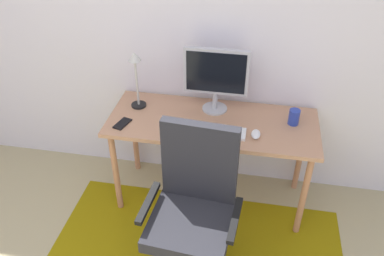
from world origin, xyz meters
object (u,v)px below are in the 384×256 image
desk_lamp (136,72)px  coffee_cup (294,117)px  desk (212,130)px  computer_mouse (256,134)px  keyboard (213,131)px  monitor (216,75)px  cell_phone (122,124)px  office_chair (193,221)px

desk_lamp → coffee_cup: bearing=-1.6°
desk → computer_mouse: size_ratio=14.02×
computer_mouse → desk_lamp: (-0.87, 0.23, 0.26)m
keyboard → coffee_cup: (0.53, 0.20, 0.05)m
monitor → desk_lamp: 0.56m
coffee_cup → cell_phone: bearing=-169.3°
desk → office_chair: size_ratio=1.35×
computer_mouse → cell_phone: 0.91m
monitor → keyboard: 0.39m
keyboard → computer_mouse: (0.28, 0.01, 0.01)m
desk → desk_lamp: (-0.56, 0.10, 0.35)m
office_chair → keyboard: bearing=90.5°
cell_phone → desk_lamp: desk_lamp is taller
office_chair → desk: bearing=93.4°
keyboard → computer_mouse: 0.28m
desk → coffee_cup: 0.57m
coffee_cup → desk: bearing=-173.2°
desk → keyboard: bearing=-79.6°
desk → keyboard: keyboard is taller
computer_mouse → office_chair: 0.70m
cell_phone → desk_lamp: (0.04, 0.25, 0.27)m
desk → computer_mouse: computer_mouse is taller
coffee_cup → office_chair: 0.99m
desk → coffee_cup: coffee_cup is taller
cell_phone → keyboard: bearing=18.0°
monitor → computer_mouse: (0.31, -0.28, -0.26)m
monitor → coffee_cup: bearing=-8.8°
monitor → cell_phone: size_ratio=3.36×
cell_phone → desk_lamp: 0.37m
coffee_cup → computer_mouse: bearing=-141.6°
desk → cell_phone: (-0.60, -0.15, 0.08)m
keyboard → coffee_cup: coffee_cup is taller
coffee_cup → cell_phone: size_ratio=0.78×
desk_lamp → computer_mouse: bearing=-14.6°
cell_phone → monitor: bearing=43.2°
monitor → coffee_cup: 0.61m
desk → cell_phone: bearing=-165.9°
desk_lamp → office_chair: (0.55, -0.78, -0.54)m
monitor → coffee_cup: (0.56, -0.09, -0.23)m
desk → monitor: size_ratio=3.10×
computer_mouse → keyboard: bearing=-178.8°
desk → office_chair: (-0.01, -0.68, -0.18)m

